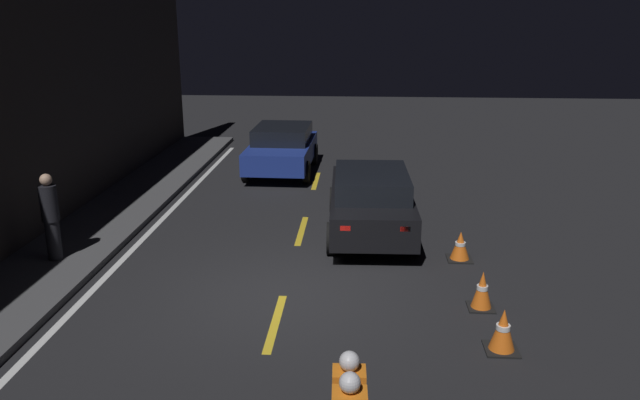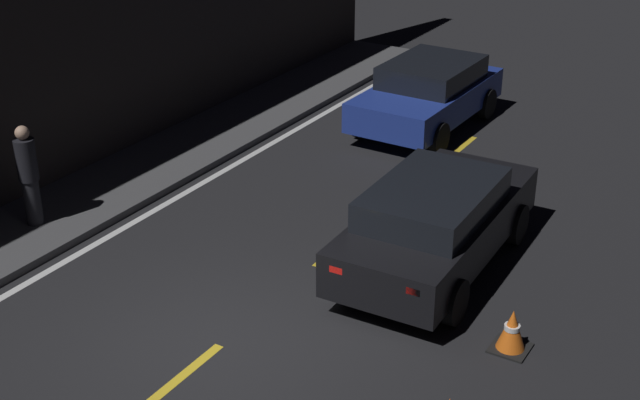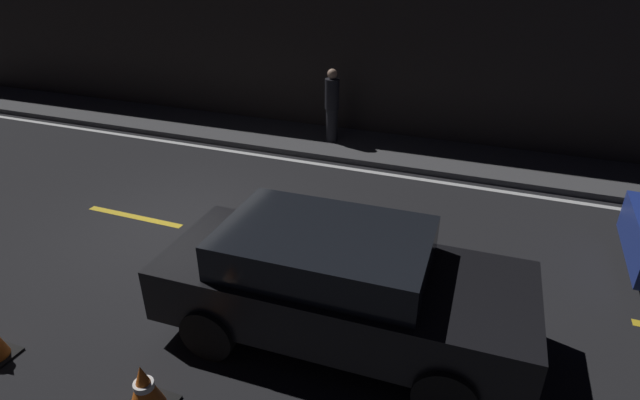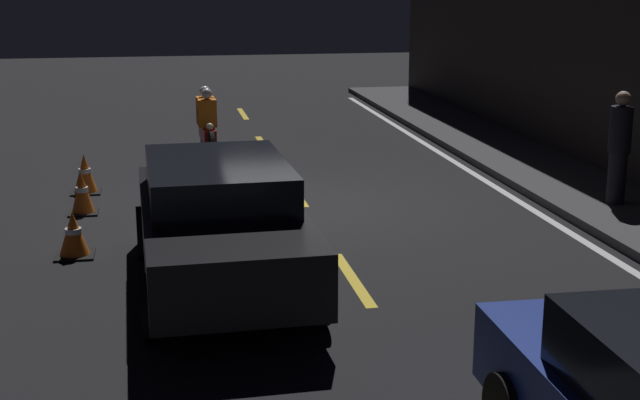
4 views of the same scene
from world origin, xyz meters
name	(u,v)px [view 3 (image 3 of 4)]	position (x,y,z in m)	size (l,w,h in m)	color
ground_plane	(181,227)	(0.00, 0.00, 0.00)	(56.00, 56.00, 0.00)	black
raised_curb	(290,137)	(0.00, 4.72, 0.07)	(28.00, 1.97, 0.13)	#424244
building_front	(305,5)	(0.00, 5.86, 3.12)	(28.00, 0.30, 6.23)	#2D2826
lane_dash_c	(135,217)	(-1.00, 0.00, 0.00)	(2.00, 0.14, 0.01)	gold
lane_dash_d	(374,267)	(3.50, 0.00, 0.00)	(2.00, 0.14, 0.01)	gold
lane_solid_kerb	(269,157)	(0.00, 3.49, 0.00)	(25.20, 0.14, 0.01)	silver
van_black	(338,282)	(3.45, -1.58, 0.80)	(4.46, 2.01, 1.48)	black
traffic_cone_far	(144,389)	(1.95, -3.39, 0.29)	(0.50, 0.50, 0.61)	black
pedestrian	(332,105)	(1.13, 4.70, 1.03)	(0.34, 0.34, 1.75)	black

